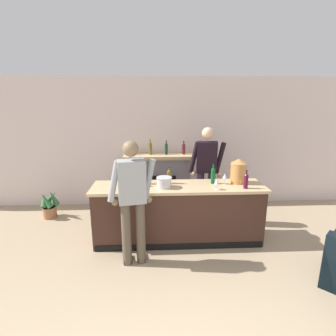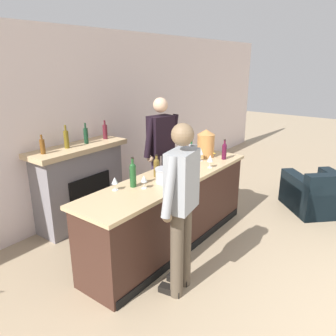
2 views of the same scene
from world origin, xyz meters
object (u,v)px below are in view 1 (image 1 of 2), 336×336
Objects in this scene: person_customer at (132,199)px; wine_glass_mid_counter at (225,177)px; fireplace_stone at (159,181)px; wine_bottle_port_short at (169,176)px; wine_glass_back_row at (131,176)px; wine_glass_by_dispenser at (145,180)px; wine_glass_front_left at (217,182)px; copper_dispenser at (238,171)px; wine_bottle_merlot_tall at (213,175)px; wine_bottle_cabernet_heavy at (246,180)px; ice_bucket_steel at (164,182)px; person_bartender at (206,172)px; potted_plant_corner at (49,205)px; wine_bottle_burgundy_dark at (143,175)px.

person_customer reaches higher than wine_glass_mid_counter.
fireplace_stone is at bearing 127.19° from wine_glass_mid_counter.
wine_glass_mid_counter is at bearing -5.17° from wine_bottle_port_short.
wine_glass_back_row is 0.32m from wine_glass_by_dispenser.
wine_glass_mid_counter is (0.89, -0.08, -0.00)m from wine_bottle_port_short.
wine_glass_by_dispenser is (-0.39, -0.13, -0.02)m from wine_bottle_port_short.
wine_glass_front_left is at bearing -26.00° from wine_bottle_port_short.
copper_dispenser is 1.23× the size of wine_bottle_merlot_tall.
copper_dispenser is at bearing -1.09° from wine_bottle_port_short.
wine_bottle_port_short is at bearing 19.03° from wine_glass_by_dispenser.
wine_bottle_port_short is (0.54, 0.73, 0.10)m from person_customer.
fireplace_stone is 0.84× the size of person_customer.
wine_bottle_port_short is 1.57× the size of wine_glass_mid_counter.
wine_bottle_cabernet_heavy is 1.82m from wine_glass_back_row.
fireplace_stone is at bearing 129.34° from wine_bottle_cabernet_heavy.
person_customer is at bearing -156.77° from copper_dispenser.
person_customer is 0.62m from wine_glass_by_dispenser.
copper_dispenser is 1.46× the size of wine_bottle_port_short.
wine_bottle_port_short is (0.15, -1.30, 0.48)m from fireplace_stone.
wine_glass_back_row is at bearing 174.74° from wine_bottle_merlot_tall.
wine_bottle_port_short reaches higher than ice_bucket_steel.
wine_bottle_port_short is (-0.70, -0.48, 0.07)m from person_bartender.
wine_bottle_cabernet_heavy is 1.93× the size of wine_glass_back_row.
copper_dispenser reaches higher than wine_bottle_merlot_tall.
fireplace_stone is 5.15× the size of wine_bottle_cabernet_heavy.
wine_bottle_port_short is 0.62m from wine_glass_back_row.
wine_glass_mid_counter is (1.43, 0.65, 0.10)m from person_customer.
potted_plant_corner is 3.14m from person_bartender.
wine_bottle_burgundy_dark is 0.14m from wine_glass_by_dispenser.
wine_glass_back_row is (-1.74, 0.10, -0.10)m from copper_dispenser.
wine_bottle_merlot_tall is at bearing 4.94° from wine_glass_by_dispenser.
wine_glass_front_left is at bearing -91.74° from wine_bottle_merlot_tall.
person_customer is at bearing -84.40° from wine_glass_back_row.
wine_glass_by_dispenser is at bearing 166.95° from ice_bucket_steel.
wine_bottle_port_short is 1.63× the size of wine_glass_front_left.
person_bartender is 10.24× the size of wine_glass_mid_counter.
potted_plant_corner is 3.27m from wine_bottle_merlot_tall.
wine_glass_mid_counter is at bearing -16.37° from potted_plant_corner.
potted_plant_corner is 2.32m from wine_glass_by_dispenser.
person_customer is 6.12× the size of wine_bottle_cabernet_heavy.
wine_bottle_burgundy_dark reaches higher than wine_glass_mid_counter.
potted_plant_corner is 0.34× the size of person_customer.
wine_glass_by_dispenser is (-0.23, -1.43, 0.46)m from fireplace_stone.
copper_dispenser is at bearing -14.39° from potted_plant_corner.
wine_bottle_cabernet_heavy reaches higher than wine_glass_front_left.
wine_bottle_burgundy_dark is 1.31m from wine_glass_mid_counter.
potted_plant_corner is at bearing 163.42° from wine_bottle_merlot_tall.
ice_bucket_steel is (2.23, -1.07, 0.76)m from potted_plant_corner.
wine_bottle_port_short reaches higher than wine_glass_front_left.
person_bartender is 5.29× the size of wine_bottle_burgundy_dark.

